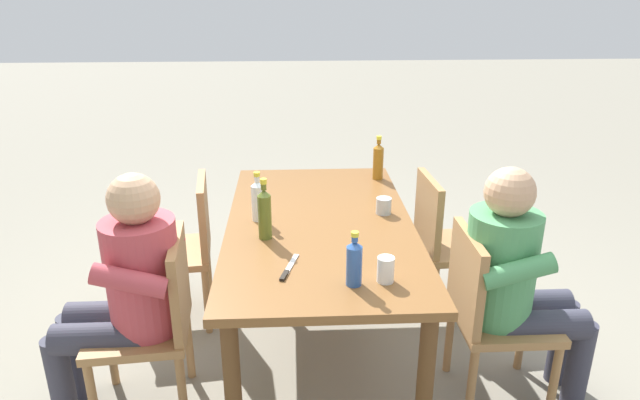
% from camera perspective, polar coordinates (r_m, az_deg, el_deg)
% --- Properties ---
extents(ground_plane, '(24.00, 24.00, 0.00)m').
position_cam_1_polar(ground_plane, '(3.24, 0.00, -14.95)').
color(ground_plane, gray).
extents(dining_table, '(1.71, 0.93, 0.78)m').
position_cam_1_polar(dining_table, '(2.89, 0.00, -3.91)').
color(dining_table, brown).
rests_on(dining_table, ground_plane).
extents(chair_near_left, '(0.44, 0.44, 0.87)m').
position_cam_1_polar(chair_near_left, '(2.79, 16.58, -10.45)').
color(chair_near_left, '#A37547').
rests_on(chair_near_left, ground_plane).
extents(chair_far_left, '(0.48, 0.48, 0.87)m').
position_cam_1_polar(chair_far_left, '(2.73, -16.19, -11.26)').
color(chair_far_left, '#A37547').
rests_on(chair_far_left, ground_plane).
extents(chair_near_right, '(0.46, 0.46, 0.87)m').
position_cam_1_polar(chair_near_right, '(3.44, 12.56, -3.82)').
color(chair_near_right, '#A37547').
rests_on(chair_near_right, ground_plane).
extents(chair_far_right, '(0.49, 0.49, 0.87)m').
position_cam_1_polar(chair_far_right, '(3.39, -13.44, -4.27)').
color(chair_far_right, '#A37547').
rests_on(chair_far_right, ground_plane).
extents(person_in_white_shirt, '(0.47, 0.61, 1.18)m').
position_cam_1_polar(person_in_white_shirt, '(2.75, 19.11, -7.30)').
color(person_in_white_shirt, '#4C935B').
rests_on(person_in_white_shirt, ground_plane).
extents(person_in_plaid_shirt, '(0.47, 0.61, 1.18)m').
position_cam_1_polar(person_in_plaid_shirt, '(2.67, -18.90, -8.23)').
color(person_in_plaid_shirt, '#B7424C').
rests_on(person_in_plaid_shirt, ground_plane).
extents(bottle_amber, '(0.06, 0.06, 0.27)m').
position_cam_1_polar(bottle_amber, '(3.46, 5.88, 3.97)').
color(bottle_amber, '#996019').
rests_on(bottle_amber, dining_table).
extents(bottle_olive, '(0.06, 0.06, 0.30)m').
position_cam_1_polar(bottle_olive, '(2.65, -5.60, -1.30)').
color(bottle_olive, '#566623').
rests_on(bottle_olive, dining_table).
extents(bottle_blue, '(0.06, 0.06, 0.23)m').
position_cam_1_polar(bottle_blue, '(2.25, 3.46, -6.27)').
color(bottle_blue, '#2D56A3').
rests_on(bottle_blue, dining_table).
extents(bottle_clear, '(0.06, 0.06, 0.26)m').
position_cam_1_polar(bottle_clear, '(2.86, -6.28, 0.03)').
color(bottle_clear, white).
rests_on(bottle_clear, dining_table).
extents(cup_steel, '(0.08, 0.08, 0.09)m').
position_cam_1_polar(cup_steel, '(2.96, 6.43, -0.58)').
color(cup_steel, '#B2B7BC').
rests_on(cup_steel, dining_table).
extents(cup_white, '(0.07, 0.07, 0.11)m').
position_cam_1_polar(cup_white, '(2.31, 6.62, -6.96)').
color(cup_white, white).
rests_on(cup_white, dining_table).
extents(table_knife, '(0.24, 0.08, 0.01)m').
position_cam_1_polar(table_knife, '(2.40, -3.22, -6.95)').
color(table_knife, silver).
rests_on(table_knife, dining_table).
extents(backpack_by_near_side, '(0.31, 0.20, 0.41)m').
position_cam_1_polar(backpack_by_near_side, '(4.45, 4.08, -1.53)').
color(backpack_by_near_side, '#2D4784').
rests_on(backpack_by_near_side, ground_plane).
extents(backpack_by_far_side, '(0.30, 0.23, 0.39)m').
position_cam_1_polar(backpack_by_far_side, '(4.23, 2.14, -2.86)').
color(backpack_by_far_side, '#2D4784').
rests_on(backpack_by_far_side, ground_plane).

